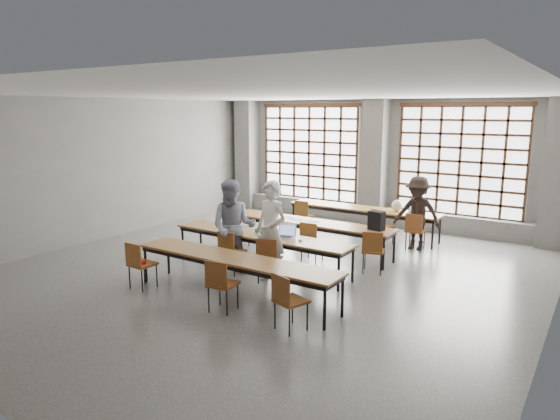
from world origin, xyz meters
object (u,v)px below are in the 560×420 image
Objects in this scene: chair_mid_right at (373,248)px; student_male at (271,232)px; laptop_back at (415,210)px; desk_row_a at (362,210)px; chair_near_left at (139,261)px; phone at (265,236)px; desk_row_b at (309,224)px; chair_front_right at (268,255)px; chair_near_right at (287,297)px; student_female at (234,227)px; backpack at (377,221)px; laptop_front at (286,234)px; chair_mid_left at (237,226)px; chair_back_left at (303,213)px; red_pouch at (142,262)px; desk_row_d at (235,261)px; chair_back_mid at (381,223)px; plastic_bag at (397,206)px; green_box at (261,231)px; chair_mid_centre at (311,238)px; desk_row_c at (261,237)px; chair_near_mid at (220,280)px; chair_front_left at (230,248)px; student_back at (417,213)px; chair_back_right at (415,228)px; mouse at (300,240)px.

chair_mid_right is 2.09m from student_male.
desk_row_a is at bearing -175.34° from laptop_back.
chair_near_left is 6.77× the size of phone.
desk_row_b is 4.55× the size of chair_front_right.
student_female is at bearing 144.28° from chair_near_right.
laptop_front is at bearing -120.06° from backpack.
chair_mid_left is 1.87m from student_female.
red_pouch is at bearing -93.14° from chair_back_left.
laptop_back is (1.33, 5.38, 0.13)m from desk_row_d.
plastic_bag is at bearing 80.00° from chair_back_mid.
chair_near_right is 2.26m from student_male.
desk_row_a is 2.07× the size of student_male.
chair_near_right is 3.52× the size of green_box.
chair_front_right is at bearing -89.51° from chair_mid_centre.
chair_mid_centre is (0.61, 0.96, -0.13)m from desk_row_c.
chair_near_mid is at bearing -72.84° from chair_back_left.
chair_near_right is at bearing -48.19° from phone.
desk_row_b is 1.00× the size of desk_row_d.
desk_row_a reaches higher than red_pouch.
chair_mid_left is 2.20× the size of backpack.
desk_row_b is 2.15m from student_male.
chair_front_left is at bearing -115.36° from desk_row_c.
desk_row_d is 2.33× the size of student_back.
desk_row_b and desk_row_c have the same top height.
desk_row_d is at bearing 157.03° from chair_near_right.
desk_row_c is at bearing -57.99° from green_box.
chair_back_right is at bearing 86.48° from chair_mid_right.
chair_back_mid is 1.00× the size of chair_mid_centre.
chair_front_right is 0.72m from phone.
chair_back_left is 3.98m from chair_front_right.
student_back reaches higher than chair_front_left.
laptop_back is at bearing 63.70° from chair_front_left.
chair_near_mid is 6.12m from laptop_back.
chair_mid_left is 3.83m from chair_near_mid.
chair_mid_right reaches higher than desk_row_b.
mouse is (0.34, -0.98, 0.21)m from chair_mid_centre.
laptop_front is at bearing 106.08° from student_male.
student_male reaches higher than chair_back_mid.
student_female is 1.09× the size of student_back.
chair_back_right is 2.34× the size of laptop_back.
chair_near_left is 3.08× the size of plastic_bag.
chair_mid_left is at bearing 145.85° from phone.
plastic_bag is (-0.71, 0.68, 0.34)m from chair_back_right.
chair_near_left is at bearing -119.72° from student_back.
laptop_back reaches higher than chair_back_left.
laptop_back reaches higher than red_pouch.
chair_mid_right is 6.77× the size of phone.
chair_front_left is 1.00m from student_male.
chair_mid_centre is 0.46× the size of student_male.
student_female is 6.56× the size of plastic_bag.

